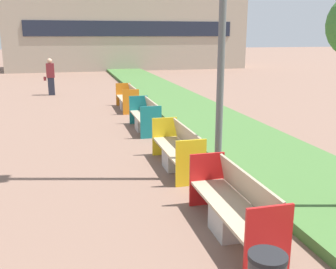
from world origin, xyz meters
The scene contains 7 objects.
planter_grass_strip centered at (3.20, 12.00, 0.09)m, with size 2.80×120.00×0.18m.
building_backdrop centered at (4.00, 37.72, 3.08)m, with size 20.16×6.24×6.17m.
bench_red_frame centered at (0.94, 6.92, 0.37)m, with size 0.65×2.24×0.94m.
bench_yellow_frame centered at (0.94, 10.01, 0.37)m, with size 0.65×2.20×0.94m.
bench_teal_frame centered at (0.94, 13.75, 0.37)m, with size 0.65×2.06×0.94m.
bench_orange_frame centered at (0.94, 17.39, 0.37)m, with size 0.65×2.10×0.94m.
pedestrian_walking centered at (-2.16, 22.20, 0.92)m, with size 0.53×0.24×1.80m.
Camera 1 is at (-1.33, 1.97, 2.90)m, focal length 42.00 mm.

